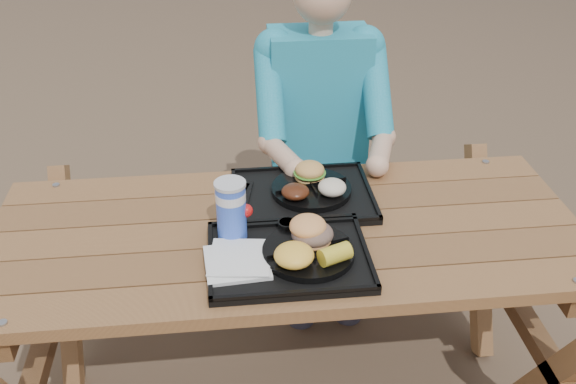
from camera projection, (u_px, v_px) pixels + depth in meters
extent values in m
cube|color=black|center=(289.00, 258.00, 1.80)|extent=(0.45, 0.35, 0.02)
cube|color=black|center=(302.00, 197.00, 2.08)|extent=(0.45, 0.35, 0.02)
cylinder|color=black|center=(308.00, 252.00, 1.79)|extent=(0.26, 0.26, 0.02)
cylinder|color=black|center=(311.00, 189.00, 2.08)|extent=(0.26, 0.26, 0.02)
cube|color=silver|center=(237.00, 261.00, 1.76)|extent=(0.19, 0.19, 0.02)
cylinder|color=blue|center=(231.00, 211.00, 1.83)|extent=(0.09, 0.09, 0.17)
cylinder|color=#330F05|center=(287.00, 226.00, 1.89)|extent=(0.06, 0.06, 0.03)
cylinder|color=gold|center=(302.00, 225.00, 1.89)|extent=(0.06, 0.06, 0.03)
ellipsoid|color=yellow|center=(294.00, 255.00, 1.72)|extent=(0.11, 0.11, 0.05)
cube|color=black|center=(246.00, 194.00, 2.07)|extent=(0.06, 0.16, 0.01)
ellipsoid|color=#491F0E|center=(295.00, 192.00, 2.01)|extent=(0.09, 0.09, 0.04)
ellipsoid|color=beige|center=(332.00, 187.00, 2.02)|extent=(0.09, 0.09, 0.05)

